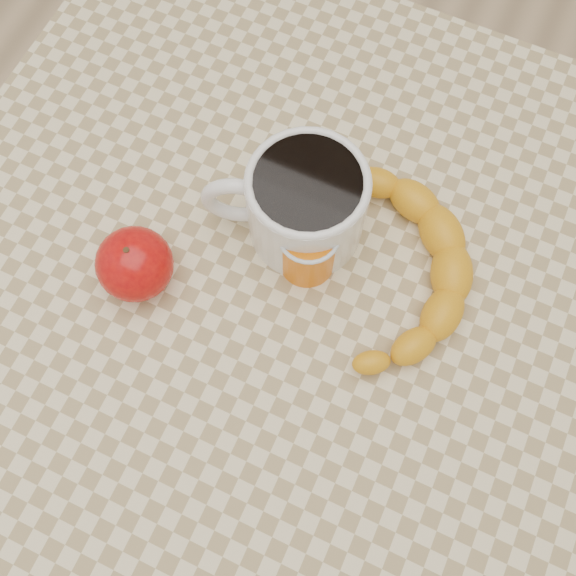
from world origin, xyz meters
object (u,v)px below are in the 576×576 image
at_px(table, 288,320).
at_px(apple, 135,264).
at_px(orange_juice_glass, 308,248).
at_px(coffee_mug, 303,203).
at_px(banana, 394,265).

xyz_separation_m(table, apple, (-0.14, -0.04, 0.12)).
bearing_deg(table, orange_juice_glass, 85.98).
distance_m(table, coffee_mug, 0.16).
relative_size(coffee_mug, apple, 1.79).
bearing_deg(coffee_mug, orange_juice_glass, -58.68).
relative_size(orange_juice_glass, apple, 0.72).
height_order(orange_juice_glass, apple, same).
distance_m(orange_juice_glass, banana, 0.09).
bearing_deg(banana, coffee_mug, 151.52).
height_order(table, banana, banana).
bearing_deg(coffee_mug, table, -76.41).
bearing_deg(orange_juice_glass, coffee_mug, 121.32).
bearing_deg(table, banana, 37.29).
xyz_separation_m(orange_juice_glass, apple, (-0.15, -0.08, -0.00)).
xyz_separation_m(table, coffee_mug, (-0.02, 0.07, 0.14)).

